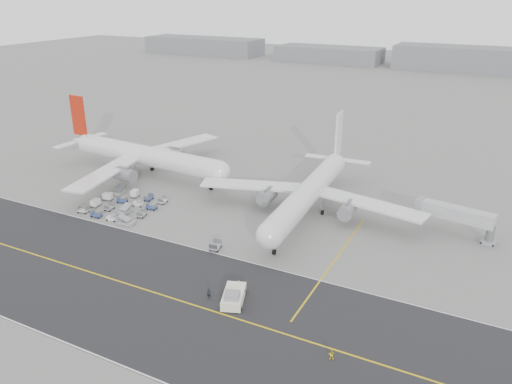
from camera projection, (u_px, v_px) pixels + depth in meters
The scene contains 11 objects.
ground at pixel (182, 239), 99.81m from camera, with size 700.00×700.00×0.00m, color gray.
taxiway at pixel (145, 290), 82.86m from camera, with size 220.00×59.00×0.03m.
horizon_buildings at pixel (470, 71), 301.79m from camera, with size 520.00×28.00×28.00m, color slate, non-canonical shape.
airliner_a at pixel (143, 155), 132.11m from camera, with size 54.84×54.09×18.91m.
airliner_b at pixel (310, 191), 109.42m from camera, with size 51.33×52.00×17.93m.
pushback_tug at pixel (234, 296), 79.28m from camera, with size 5.20×8.70×2.48m.
jet_bridge at pixel (456, 215), 100.07m from camera, with size 16.38×5.46×6.11m.
gse_cluster at pixel (124, 208), 113.78m from camera, with size 20.37×19.65×1.81m, color #98989D, non-canonical shape.
stray_dolly at pixel (216, 249), 95.71m from camera, with size 1.69×2.74×1.69m, color silver, non-canonical shape.
ground_crew_a at pixel (209, 294), 80.15m from camera, with size 0.69×0.45×1.90m, color black.
ground_crew_b at pixel (331, 354), 67.08m from camera, with size 0.80×0.62×1.64m, color yellow.
Camera 1 is at (53.37, -72.54, 46.43)m, focal length 35.00 mm.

